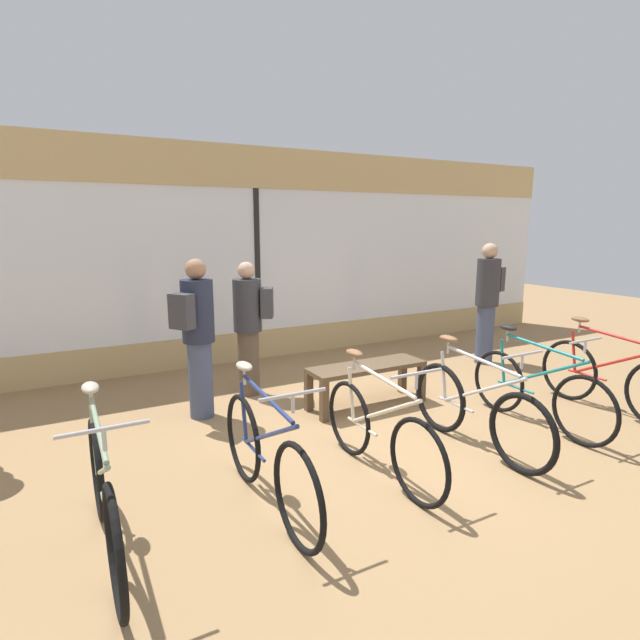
% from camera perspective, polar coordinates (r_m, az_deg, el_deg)
% --- Properties ---
extents(ground_plane, '(24.00, 24.00, 0.00)m').
position_cam_1_polar(ground_plane, '(5.09, 7.91, -13.28)').
color(ground_plane, '#99754C').
extents(shop_back_wall, '(12.00, 0.08, 3.20)m').
position_cam_1_polar(shop_back_wall, '(7.69, -7.25, 7.55)').
color(shop_back_wall, tan).
rests_on(shop_back_wall, ground_plane).
extents(bicycle_far_left, '(0.46, 1.76, 1.05)m').
position_cam_1_polar(bicycle_far_left, '(3.56, -23.47, -18.10)').
color(bicycle_far_left, black).
rests_on(bicycle_far_left, ground_plane).
extents(bicycle_left, '(0.46, 1.74, 1.04)m').
position_cam_1_polar(bicycle_left, '(3.79, -6.17, -15.38)').
color(bicycle_left, black).
rests_on(bicycle_left, ground_plane).
extents(bicycle_center_left, '(0.46, 1.66, 1.02)m').
position_cam_1_polar(bicycle_center_left, '(4.26, 6.75, -12.57)').
color(bicycle_center_left, black).
rests_on(bicycle_center_left, ground_plane).
extents(bicycle_center_right, '(0.46, 1.71, 1.03)m').
position_cam_1_polar(bicycle_center_right, '(4.91, 17.44, -9.78)').
color(bicycle_center_right, black).
rests_on(bicycle_center_right, ground_plane).
extents(bicycle_right, '(0.46, 1.73, 1.03)m').
position_cam_1_polar(bicycle_right, '(5.66, 23.52, -7.37)').
color(bicycle_right, black).
rests_on(bicycle_right, ground_plane).
extents(bicycle_far_right, '(0.46, 1.75, 1.04)m').
position_cam_1_polar(bicycle_far_right, '(6.43, 30.21, -5.75)').
color(bicycle_far_right, black).
rests_on(bicycle_far_right, ground_plane).
extents(display_bench, '(1.40, 0.44, 0.50)m').
position_cam_1_polar(display_bench, '(5.78, 5.37, -5.96)').
color(display_bench, brown).
rests_on(display_bench, ground_plane).
extents(customer_near_rack, '(0.56, 0.51, 1.73)m').
position_cam_1_polar(customer_near_rack, '(5.45, -13.83, -1.53)').
color(customer_near_rack, '#424C6B').
rests_on(customer_near_rack, ground_plane).
extents(customer_by_window, '(0.56, 0.47, 1.64)m').
position_cam_1_polar(customer_by_window, '(6.11, -8.08, -0.49)').
color(customer_by_window, brown).
rests_on(customer_by_window, ground_plane).
extents(customer_mid_floor, '(0.54, 0.42, 1.80)m').
position_cam_1_polar(customer_mid_floor, '(7.86, 18.60, 2.29)').
color(customer_mid_floor, '#424C6B').
rests_on(customer_mid_floor, ground_plane).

